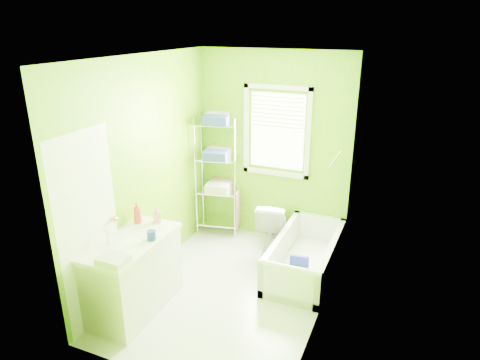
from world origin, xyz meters
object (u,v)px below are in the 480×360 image
at_px(bathtub, 305,261).
at_px(wire_shelf_unit, 219,162).
at_px(toilet, 273,224).
at_px(vanity, 133,273).

relative_size(bathtub, wire_shelf_unit, 0.85).
height_order(toilet, vanity, vanity).
distance_m(toilet, wire_shelf_unit, 1.13).
relative_size(bathtub, vanity, 1.36).
bearing_deg(wire_shelf_unit, vanity, -91.65).
bearing_deg(toilet, bathtub, 132.56).
height_order(toilet, wire_shelf_unit, wire_shelf_unit).
bearing_deg(vanity, bathtub, 43.49).
bearing_deg(toilet, vanity, 55.16).
distance_m(bathtub, toilet, 0.76).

